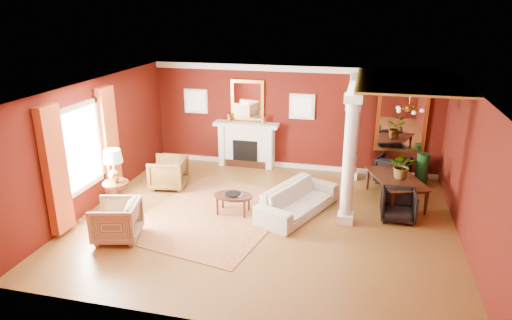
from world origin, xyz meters
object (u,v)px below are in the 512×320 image
(sofa, at_px, (298,195))
(armchair_stripe, at_px, (116,219))
(coffee_table, at_px, (233,197))
(dining_table, at_px, (397,183))
(side_table, at_px, (114,170))
(armchair_leopard, at_px, (168,171))

(sofa, height_order, armchair_stripe, armchair_stripe)
(sofa, distance_m, armchair_stripe, 3.90)
(coffee_table, relative_size, dining_table, 0.51)
(armchair_stripe, height_order, coffee_table, armchair_stripe)
(dining_table, bearing_deg, coffee_table, 93.40)
(armchair_stripe, xyz_separation_m, dining_table, (5.52, 3.22, 0.04))
(coffee_table, height_order, side_table, side_table)
(armchair_leopard, distance_m, armchair_stripe, 2.76)
(sofa, bearing_deg, armchair_leopard, 101.15)
(sofa, relative_size, armchair_leopard, 2.54)
(coffee_table, bearing_deg, armchair_leopard, 152.29)
(sofa, relative_size, side_table, 1.54)
(side_table, xyz_separation_m, dining_table, (6.22, 1.99, -0.49))
(sofa, distance_m, side_table, 4.15)
(armchair_leopard, bearing_deg, side_table, -29.30)
(armchair_leopard, xyz_separation_m, side_table, (-0.59, -1.52, 0.53))
(armchair_stripe, bearing_deg, dining_table, 106.35)
(armchair_stripe, distance_m, coffee_table, 2.56)
(sofa, bearing_deg, armchair_stripe, 144.31)
(sofa, xyz_separation_m, side_table, (-4.04, -0.79, 0.53))
(armchair_stripe, height_order, side_table, side_table)
(armchair_leopard, distance_m, coffee_table, 2.30)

